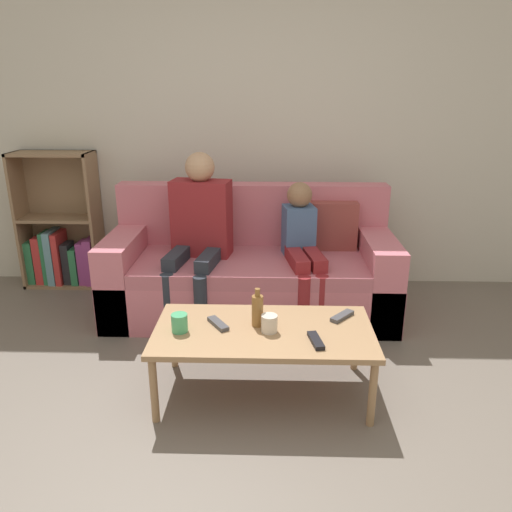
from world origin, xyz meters
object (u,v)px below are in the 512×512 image
Objects in this scene: person_adult at (199,224)px; bottle at (257,310)px; coffee_table at (264,335)px; tv_remote_1 at (342,316)px; tv_remote_0 at (316,341)px; tv_remote_2 at (218,324)px; bookshelf at (63,238)px; cup_near at (269,323)px; couch at (252,272)px; cup_far at (180,323)px; person_child at (303,245)px.

person_adult reaches higher than bottle.
bottle is (-0.03, 0.04, 0.13)m from coffee_table.
coffee_table is 5.46× the size of bottle.
person_adult is at bearing 177.91° from tv_remote_1.
tv_remote_0 and tv_remote_2 have the same top height.
cup_near is at bearing -42.57° from bookshelf.
couch is 9.63× the size of bottle.
cup_far is (-0.44, -0.04, 0.08)m from coffee_table.
coffee_table is 7.31× the size of tv_remote_1.
bookshelf is 2.37m from cup_near.
coffee_table is 1.01m from person_child.
tv_remote_2 reaches higher than coffee_table.
person_adult is 6.73× the size of tv_remote_0.
bookshelf reaches higher than tv_remote_1.
tv_remote_0 is at bearing -73.21° from couch.
cup_far reaches higher than tv_remote_1.
couch is 1.76× the size of coffee_table.
bookshelf is at bearing 128.28° from cup_far.
coffee_table is 12.52× the size of cup_near.
coffee_table is 6.62× the size of tv_remote_0.
coffee_table is 0.30m from tv_remote_0.
bookshelf is 0.96× the size of coffee_table.
cup_near is 0.10m from bottle.
couch is at bearing 20.85° from person_adult.
bottle reaches higher than cup_near.
tv_remote_1 is 0.75× the size of bottle.
cup_near is (-0.23, -0.98, -0.12)m from person_child.
bookshelf is 7.03× the size of tv_remote_1.
person_adult is 0.75m from person_child.
couch is 1.18m from cup_far.
person_adult is at bearing 91.86° from cup_far.
coffee_table is 0.45m from cup_far.
couch is at bearing 73.30° from cup_far.
cup_near is at bearing -45.20° from tv_remote_2.
coffee_table is 6.90× the size of tv_remote_2.
tv_remote_0 is at bearing -47.88° from person_adult.
bottle reaches higher than tv_remote_2.
tv_remote_0 is at bearing -51.39° from tv_remote_2.
person_child is 4.58× the size of bottle.
bookshelf is at bearing 128.17° from tv_remote_0.
tv_remote_2 is 0.23m from bottle.
bookshelf is 12.03× the size of cup_near.
bookshelf is 1.15× the size of person_child.
cup_far is (-0.47, -0.01, 0.00)m from cup_near.
bookshelf reaches higher than person_child.
cup_near reaches higher than tv_remote_1.
tv_remote_2 is (-0.68, -0.11, 0.00)m from tv_remote_1.
couch reaches higher than tv_remote_1.
tv_remote_1 is (0.44, 0.14, 0.05)m from coffee_table.
tv_remote_0 is at bearing -27.74° from coffee_table.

